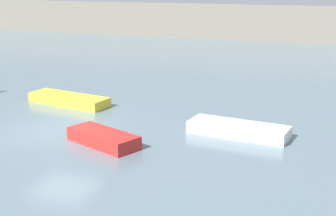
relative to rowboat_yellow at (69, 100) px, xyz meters
name	(u,v)px	position (x,y,z in m)	size (l,w,h in m)	color
ground_plane	(61,130)	(1.72, -3.59, -0.22)	(120.00, 120.00, 0.00)	slate
embankment_wall	(226,22)	(1.72, 25.62, 1.36)	(80.00, 1.20, 3.15)	gray
rowboat_yellow	(69,100)	(0.00, 0.00, 0.00)	(3.98, 1.21, 0.43)	gold
rowboat_red	(103,138)	(4.03, -4.55, 0.02)	(2.81, 1.10, 0.48)	red
rowboat_white	(238,129)	(8.36, -1.94, 0.01)	(3.76, 1.24, 0.45)	white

